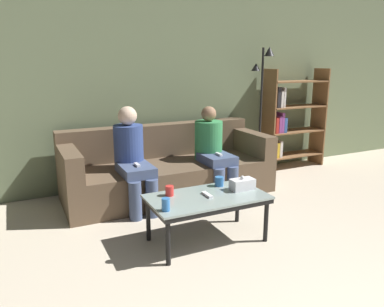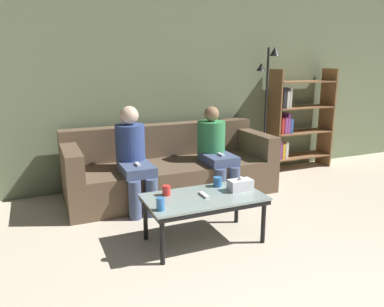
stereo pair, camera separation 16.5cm
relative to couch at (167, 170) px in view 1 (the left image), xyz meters
name	(u,v)px [view 1 (the left image)]	position (x,y,z in m)	size (l,w,h in m)	color
wall_back	(151,84)	(0.00, 0.53, 1.00)	(12.00, 0.06, 2.60)	#707F5B
couch	(167,170)	(0.00, 0.00, 0.00)	(2.46, 0.92, 0.81)	brown
coffee_table	(207,200)	(-0.15, -1.31, 0.09)	(1.04, 0.57, 0.43)	#8C9E99
cup_near_left	(170,191)	(-0.45, -1.16, 0.18)	(0.07, 0.07, 0.09)	red
cup_near_right	(166,205)	(-0.61, -1.47, 0.18)	(0.07, 0.07, 0.10)	#3372BF
cup_far_center	(219,181)	(0.08, -1.12, 0.18)	(0.08, 0.08, 0.09)	#3372BF
tissue_box	(242,184)	(0.22, -1.30, 0.18)	(0.22, 0.12, 0.13)	white
game_remote	(207,195)	(-0.15, -1.31, 0.14)	(0.04, 0.15, 0.02)	white
bookshelf	(288,120)	(2.06, 0.30, 0.43)	(0.98, 0.32, 1.47)	brown
standing_lamp	(262,99)	(1.46, 0.16, 0.79)	(0.31, 0.26, 1.76)	black
seated_person_left_end	(132,156)	(-0.50, -0.22, 0.29)	(0.32, 0.71, 1.10)	#47567A
seated_person_mid_left	(213,148)	(0.50, -0.21, 0.26)	(0.34, 0.67, 1.05)	#47567A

